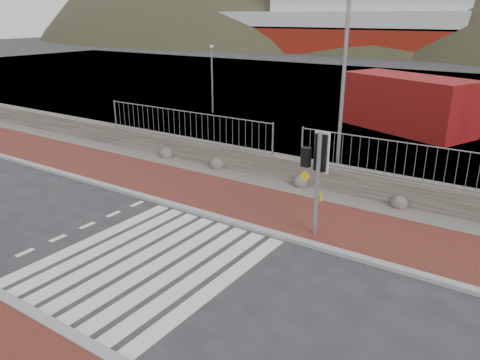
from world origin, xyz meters
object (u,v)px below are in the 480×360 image
Objects in this scene: ferry at (333,17)px; streetlight at (349,62)px; traffic_signal_far at (317,162)px; shipping_container at (407,103)px.

streetlight is at bearing -66.20° from ferry.
traffic_signal_far is at bearing -66.88° from ferry.
shipping_container is at bearing -82.97° from traffic_signal_far.
traffic_signal_far is 0.44× the size of shipping_container.
streetlight is 1.13× the size of shipping_container.
ferry is 69.99m from traffic_signal_far.
ferry is 56.45m from shipping_container.
shipping_container is at bearing -62.55° from ferry.
ferry is at bearing 110.39° from streetlight.
traffic_signal_far reaches higher than shipping_container.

